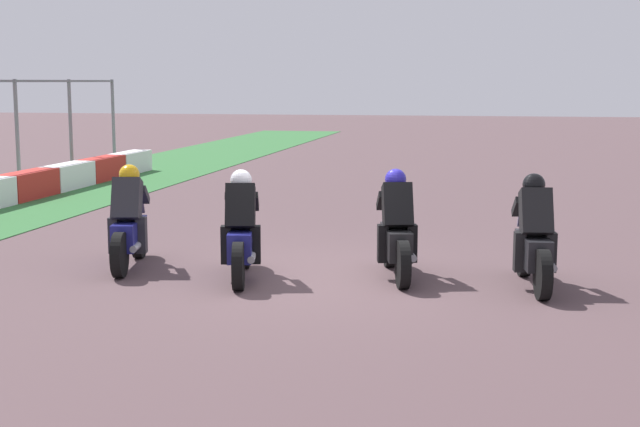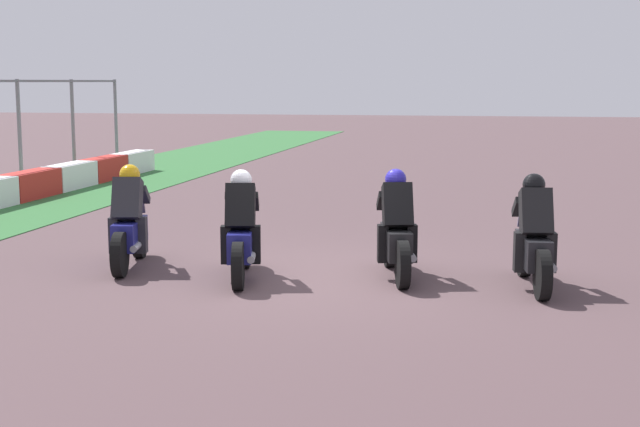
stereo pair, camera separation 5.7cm
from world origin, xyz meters
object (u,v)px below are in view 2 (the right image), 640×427
Objects in this scene: rider_lane_a at (534,241)px; rider_lane_d at (130,225)px; rider_lane_c at (241,234)px; rider_lane_b at (396,233)px.

rider_lane_a is 5.76m from rider_lane_d.
rider_lane_d is at bearing 64.57° from rider_lane_c.
rider_lane_a is 1.01× the size of rider_lane_b.
rider_lane_c is at bearing 85.50° from rider_lane_a.
rider_lane_b is 1.00× the size of rider_lane_c.
rider_lane_d is (0.41, 1.82, 0.00)m from rider_lane_c.
rider_lane_a is at bearing -99.19° from rider_lane_c.
rider_lane_c is at bearing 89.81° from rider_lane_b.
rider_lane_a is 1.87m from rider_lane_b.
rider_lane_a is 3.94m from rider_lane_c.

